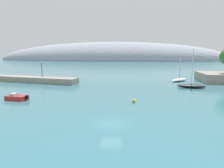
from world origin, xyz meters
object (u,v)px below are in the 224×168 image
Objects in this scene: mooring_buoy_yellow at (134,101)px; harbor_lamp_post at (42,67)px; motorboat_red_foreground at (17,97)px; sailboat_white_near_shore at (179,80)px; sailboat_black_mid_mooring at (191,86)px.

mooring_buoy_yellow is 33.95m from harbor_lamp_post.
motorboat_red_foreground is 22.33m from harbor_lamp_post.
sailboat_white_near_shore is 1.88× the size of motorboat_red_foreground.
sailboat_black_mid_mooring is 2.19× the size of motorboat_red_foreground.
sailboat_black_mid_mooring is 38.40m from motorboat_red_foreground.
sailboat_white_near_shore is 44.31m from motorboat_red_foreground.
motorboat_red_foreground is (-34.59, -16.67, -0.11)m from sailboat_black_mid_mooring.
sailboat_black_mid_mooring is 15.17× the size of mooring_buoy_yellow.
sailboat_white_near_shore is 0.86× the size of sailboat_black_mid_mooring.
sailboat_white_near_shore is 40.62m from harbor_lamp_post.
sailboat_white_near_shore is at bearing 64.56° from mooring_buoy_yellow.
sailboat_white_near_shore is at bearing 102.14° from sailboat_black_mid_mooring.
motorboat_red_foreground is (-34.14, -28.24, -0.06)m from sailboat_white_near_shore.
sailboat_white_near_shore reaches higher than harbor_lamp_post.
mooring_buoy_yellow is at bearing 16.78° from sailboat_white_near_shore.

